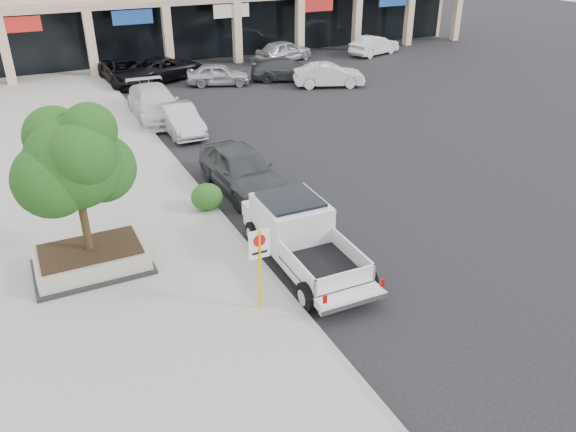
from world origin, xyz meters
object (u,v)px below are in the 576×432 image
at_px(lot_car_a, 219,74).
at_px(curb_car_a, 242,169).
at_px(no_parking_sign, 260,259).
at_px(lot_car_b, 329,75).
at_px(lot_car_f, 374,45).
at_px(planter_tree, 78,160).
at_px(lot_car_d, 166,68).
at_px(planter, 92,259).
at_px(lot_car_c, 287,69).
at_px(pickup_truck, 306,240).
at_px(curb_car_c, 155,103).
at_px(lot_car_e, 284,51).
at_px(curb_car_d, 126,72).
at_px(curb_car_b, 180,119).

bearing_deg(lot_car_a, curb_car_a, -176.17).
height_order(curb_car_a, lot_car_a, curb_car_a).
xyz_separation_m(no_parking_sign, curb_car_a, (2.43, 7.26, -0.80)).
relative_size(lot_car_b, lot_car_f, 0.99).
bearing_deg(planter_tree, lot_car_d, 69.54).
distance_m(planter, lot_car_c, 23.15).
height_order(pickup_truck, lot_car_a, pickup_truck).
bearing_deg(pickup_truck, lot_car_c, 66.28).
bearing_deg(no_parking_sign, lot_car_a, 72.62).
xyz_separation_m(planter_tree, curb_car_c, (5.19, 13.34, -2.62)).
bearing_deg(lot_car_e, lot_car_b, 157.01).
relative_size(planter, curb_car_a, 0.66).
bearing_deg(pickup_truck, lot_car_f, 53.37).
height_order(curb_car_c, lot_car_a, curb_car_c).
height_order(planter, curb_car_d, curb_car_d).
height_order(curb_car_a, lot_car_f, curb_car_a).
distance_m(curb_car_b, lot_car_e, 16.53).
height_order(curb_car_a, lot_car_c, curb_car_a).
bearing_deg(lot_car_a, lot_car_f, -55.84).
height_order(no_parking_sign, lot_car_b, no_parking_sign).
relative_size(curb_car_a, lot_car_c, 1.04).
distance_m(planter, lot_car_b, 22.39).
relative_size(curb_car_d, lot_car_d, 1.02).
relative_size(planter, lot_car_e, 0.72).
bearing_deg(lot_car_f, curb_car_b, 103.14).
bearing_deg(lot_car_d, curb_car_d, 65.70).
relative_size(lot_car_b, lot_car_d, 0.81).
height_order(lot_car_c, lot_car_f, lot_car_f).
relative_size(planter, curb_car_c, 0.58).
height_order(planter, lot_car_c, lot_car_c).
bearing_deg(curb_car_a, planter_tree, -153.30).
distance_m(planter, curb_car_a, 6.92).
relative_size(pickup_truck, lot_car_d, 1.07).
relative_size(planter_tree, lot_car_b, 0.94).
bearing_deg(curb_car_c, lot_car_d, 73.04).
xyz_separation_m(pickup_truck, lot_car_b, (10.84, 17.50, -0.18)).
xyz_separation_m(curb_car_d, lot_car_a, (5.08, -2.91, -0.08)).
height_order(no_parking_sign, curb_car_c, no_parking_sign).
bearing_deg(lot_car_e, curb_car_a, 131.80).
bearing_deg(curb_car_d, lot_car_d, -5.73).
relative_size(pickup_truck, curb_car_b, 1.37).
distance_m(curb_car_c, lot_car_d, 8.18).
distance_m(curb_car_c, lot_car_e, 14.99).
xyz_separation_m(curb_car_b, lot_car_f, (18.50, 11.04, 0.03)).
bearing_deg(lot_car_c, curb_car_a, 169.35).
relative_size(no_parking_sign, lot_car_c, 0.49).
bearing_deg(curb_car_c, lot_car_b, 10.51).
xyz_separation_m(planter, planter_tree, (0.13, 0.15, 2.94)).
xyz_separation_m(pickup_truck, lot_car_e, (11.47, 25.11, -0.13)).
distance_m(pickup_truck, lot_car_f, 30.49).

